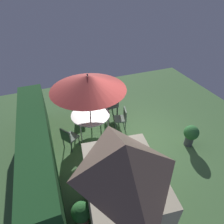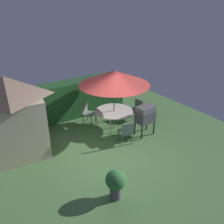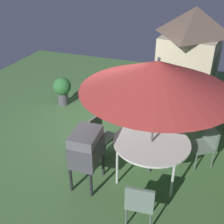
# 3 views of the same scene
# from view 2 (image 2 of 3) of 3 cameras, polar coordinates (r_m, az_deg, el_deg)

# --- Properties ---
(ground_plane) EXTENTS (11.00, 11.00, 0.00)m
(ground_plane) POSITION_cam_2_polar(r_m,az_deg,el_deg) (8.09, -0.60, -10.41)
(ground_plane) COLOR #47703D
(hedge_backdrop) EXTENTS (5.60, 0.86, 1.62)m
(hedge_backdrop) POSITION_cam_2_polar(r_m,az_deg,el_deg) (10.44, -11.22, 2.87)
(hedge_backdrop) COLOR #1E4C23
(hedge_backdrop) RESTS_ON ground
(garden_shed) EXTENTS (2.27, 1.86, 2.79)m
(garden_shed) POSITION_cam_2_polar(r_m,az_deg,el_deg) (8.00, -23.69, -1.29)
(garden_shed) COLOR #C6B793
(garden_shed) RESTS_ON ground
(patio_table) EXTENTS (1.53, 1.53, 0.79)m
(patio_table) POSITION_cam_2_polar(r_m,az_deg,el_deg) (9.32, 0.51, 0.06)
(patio_table) COLOR white
(patio_table) RESTS_ON ground
(patio_umbrella) EXTENTS (2.76, 2.76, 2.50)m
(patio_umbrella) POSITION_cam_2_polar(r_m,az_deg,el_deg) (8.80, 0.55, 8.52)
(patio_umbrella) COLOR #4C4C51
(patio_umbrella) RESTS_ON ground
(bbq_grill) EXTENTS (0.73, 0.54, 1.20)m
(bbq_grill) POSITION_cam_2_polar(r_m,az_deg,el_deg) (8.91, 8.25, -0.72)
(bbq_grill) COLOR #47474C
(bbq_grill) RESTS_ON ground
(chair_near_shed) EXTENTS (0.56, 0.56, 0.90)m
(chair_near_shed) POSITION_cam_2_polar(r_m,az_deg,el_deg) (8.39, 3.56, -4.74)
(chair_near_shed) COLOR slate
(chair_near_shed) RESTS_ON ground
(chair_far_side) EXTENTS (0.51, 0.50, 0.90)m
(chair_far_side) POSITION_cam_2_polar(r_m,az_deg,el_deg) (10.23, 6.20, 0.96)
(chair_far_side) COLOR slate
(chair_far_side) RESTS_ON ground
(chair_toward_hedge) EXTENTS (0.64, 0.64, 0.90)m
(chair_toward_hedge) POSITION_cam_2_polar(r_m,az_deg,el_deg) (9.89, -6.17, 0.06)
(chair_toward_hedge) COLOR slate
(chair_toward_hedge) RESTS_ON ground
(potted_plant_by_shed) EXTENTS (0.52, 0.52, 0.72)m
(potted_plant_by_shed) POSITION_cam_2_polar(r_m,az_deg,el_deg) (9.33, -21.73, -4.20)
(potted_plant_by_shed) COLOR #936651
(potted_plant_by_shed) RESTS_ON ground
(potted_plant_by_grill) EXTENTS (0.54, 0.54, 0.87)m
(potted_plant_by_grill) POSITION_cam_2_polar(r_m,az_deg,el_deg) (6.24, 0.90, -17.01)
(potted_plant_by_grill) COLOR #4C4C51
(potted_plant_by_grill) RESTS_ON ground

